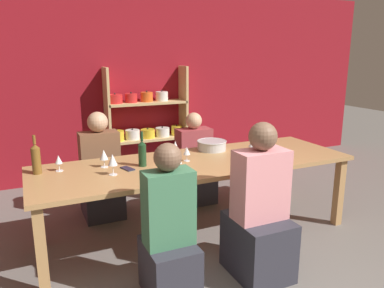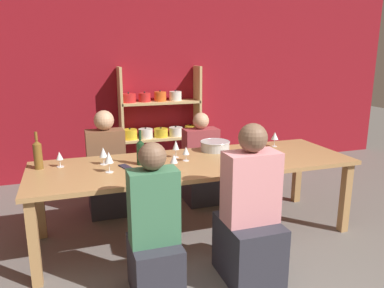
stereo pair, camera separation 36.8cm
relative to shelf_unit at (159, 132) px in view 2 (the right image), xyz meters
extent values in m
cube|color=maroon|center=(-0.31, 0.20, 0.71)|extent=(8.80, 0.06, 2.70)
cube|color=tan|center=(-0.54, 0.00, 0.16)|extent=(0.04, 0.30, 1.60)
cube|color=tan|center=(0.61, 0.00, 0.16)|extent=(0.04, 0.30, 1.60)
cube|color=tan|center=(0.03, 0.00, -0.62)|extent=(1.15, 0.30, 0.04)
cylinder|color=#338447|center=(-0.43, 0.00, -0.54)|extent=(0.21, 0.21, 0.14)
sphere|color=black|center=(-0.43, 0.00, -0.45)|extent=(0.02, 0.02, 0.02)
cylinder|color=silver|center=(-0.20, 0.00, -0.55)|extent=(0.19, 0.19, 0.11)
sphere|color=black|center=(-0.20, 0.00, -0.48)|extent=(0.02, 0.02, 0.02)
cylinder|color=#235BAD|center=(0.03, 0.00, -0.53)|extent=(0.20, 0.20, 0.14)
sphere|color=black|center=(0.03, 0.00, -0.45)|extent=(0.02, 0.02, 0.02)
cylinder|color=#235BAD|center=(0.49, 0.00, -0.53)|extent=(0.20, 0.20, 0.14)
sphere|color=black|center=(0.49, 0.00, -0.45)|extent=(0.02, 0.02, 0.02)
cube|color=tan|center=(0.03, 0.00, -0.09)|extent=(1.15, 0.30, 0.04)
cylinder|color=gold|center=(-0.43, 0.00, 0.00)|extent=(0.21, 0.21, 0.14)
sphere|color=black|center=(-0.43, 0.00, 0.08)|extent=(0.02, 0.02, 0.02)
cylinder|color=silver|center=(-0.20, 0.00, 0.00)|extent=(0.21, 0.21, 0.14)
sphere|color=black|center=(-0.20, 0.00, 0.08)|extent=(0.02, 0.02, 0.02)
cylinder|color=gold|center=(0.03, 0.00, -0.01)|extent=(0.21, 0.21, 0.13)
sphere|color=black|center=(0.03, 0.00, 0.07)|extent=(0.02, 0.02, 0.02)
cylinder|color=silver|center=(0.26, 0.00, -0.01)|extent=(0.21, 0.21, 0.13)
sphere|color=black|center=(0.26, 0.00, 0.07)|extent=(0.02, 0.02, 0.02)
cylinder|color=gold|center=(0.49, 0.00, 0.00)|extent=(0.16, 0.16, 0.14)
sphere|color=black|center=(0.49, 0.00, 0.08)|extent=(0.02, 0.02, 0.02)
cube|color=tan|center=(0.03, 0.00, 0.44)|extent=(1.15, 0.30, 0.04)
cylinder|color=red|center=(-0.43, 0.00, 0.52)|extent=(0.21, 0.21, 0.12)
sphere|color=black|center=(-0.43, 0.00, 0.60)|extent=(0.02, 0.02, 0.02)
cylinder|color=red|center=(-0.20, 0.00, 0.53)|extent=(0.17, 0.17, 0.13)
sphere|color=black|center=(-0.20, 0.00, 0.60)|extent=(0.02, 0.02, 0.02)
cylinder|color=#E0561E|center=(0.03, 0.00, 0.53)|extent=(0.17, 0.17, 0.14)
sphere|color=black|center=(0.03, 0.00, 0.61)|extent=(0.02, 0.02, 0.02)
cylinder|color=silver|center=(0.26, 0.00, 0.53)|extent=(0.18, 0.18, 0.13)
sphere|color=black|center=(0.26, 0.00, 0.61)|extent=(0.02, 0.02, 0.02)
cube|color=#AD7F4C|center=(-0.13, -2.02, 0.11)|extent=(3.09, 1.00, 0.04)
cube|color=#AD7F4C|center=(-1.59, -2.44, -0.28)|extent=(0.08, 0.08, 0.73)
cube|color=#AD7F4C|center=(1.34, -2.44, -0.28)|extent=(0.08, 0.08, 0.73)
cube|color=#AD7F4C|center=(-1.59, -1.60, -0.28)|extent=(0.08, 0.08, 0.73)
cube|color=#AD7F4C|center=(1.34, -1.60, -0.28)|extent=(0.08, 0.08, 0.73)
cylinder|color=#B7BABC|center=(0.21, -1.69, 0.18)|extent=(0.31, 0.31, 0.10)
torus|color=#B7BABC|center=(0.21, -1.69, 0.22)|extent=(0.32, 0.32, 0.01)
cylinder|color=#19381E|center=(-0.65, -1.95, 0.23)|extent=(0.07, 0.07, 0.20)
cone|color=#19381E|center=(-0.65, -1.95, 0.35)|extent=(0.07, 0.07, 0.03)
cylinder|color=#19381E|center=(-0.65, -1.95, 0.41)|extent=(0.03, 0.03, 0.09)
cylinder|color=brown|center=(-1.55, -1.79, 0.24)|extent=(0.08, 0.08, 0.23)
cone|color=brown|center=(-1.55, -1.79, 0.37)|extent=(0.08, 0.08, 0.03)
cylinder|color=brown|center=(-1.55, -1.79, 0.43)|extent=(0.03, 0.03, 0.08)
cylinder|color=white|center=(0.53, -2.00, 0.13)|extent=(0.06, 0.06, 0.00)
cylinder|color=white|center=(0.53, -2.00, 0.17)|extent=(0.01, 0.01, 0.07)
cone|color=white|center=(0.53, -2.00, 0.24)|extent=(0.08, 0.08, 0.07)
cylinder|color=white|center=(-0.98, -1.84, 0.13)|extent=(0.07, 0.07, 0.00)
cylinder|color=white|center=(-0.98, -1.84, 0.17)|extent=(0.01, 0.01, 0.07)
cone|color=white|center=(-0.98, -1.84, 0.25)|extent=(0.08, 0.08, 0.09)
cylinder|color=maroon|center=(-0.98, -1.84, 0.22)|extent=(0.04, 0.04, 0.04)
cylinder|color=white|center=(0.91, -1.74, 0.13)|extent=(0.06, 0.06, 0.00)
cylinder|color=white|center=(0.91, -1.74, 0.17)|extent=(0.01, 0.01, 0.08)
cone|color=white|center=(0.91, -1.74, 0.25)|extent=(0.08, 0.08, 0.08)
cylinder|color=beige|center=(0.91, -1.74, 0.23)|extent=(0.05, 0.05, 0.03)
cylinder|color=white|center=(-0.39, -2.21, 0.13)|extent=(0.06, 0.06, 0.00)
cylinder|color=white|center=(-0.39, -2.21, 0.16)|extent=(0.01, 0.01, 0.06)
cone|color=white|center=(-0.39, -2.21, 0.23)|extent=(0.07, 0.07, 0.08)
cylinder|color=maroon|center=(-0.39, -2.21, 0.21)|extent=(0.04, 0.04, 0.03)
cylinder|color=white|center=(0.50, -2.11, 0.13)|extent=(0.07, 0.07, 0.00)
cylinder|color=white|center=(0.50, -2.11, 0.16)|extent=(0.01, 0.01, 0.06)
cone|color=white|center=(0.50, -2.11, 0.23)|extent=(0.07, 0.07, 0.07)
cylinder|color=maroon|center=(0.50, -2.11, 0.21)|extent=(0.04, 0.04, 0.03)
cylinder|color=white|center=(-0.21, -1.97, 0.13)|extent=(0.06, 0.06, 0.00)
cylinder|color=white|center=(-0.21, -1.97, 0.16)|extent=(0.01, 0.01, 0.06)
cone|color=white|center=(-0.21, -1.97, 0.23)|extent=(0.07, 0.07, 0.08)
cylinder|color=maroon|center=(-0.21, -1.97, 0.21)|extent=(0.04, 0.04, 0.03)
cylinder|color=white|center=(-0.26, -1.82, 0.13)|extent=(0.06, 0.06, 0.00)
cylinder|color=white|center=(-0.26, -1.82, 0.17)|extent=(0.01, 0.01, 0.08)
cone|color=white|center=(-0.26, -1.82, 0.25)|extent=(0.07, 0.07, 0.09)
cylinder|color=beige|center=(-0.26, -1.82, 0.23)|extent=(0.04, 0.04, 0.04)
cylinder|color=white|center=(-1.37, -1.79, 0.13)|extent=(0.07, 0.07, 0.00)
cylinder|color=white|center=(-1.37, -1.79, 0.16)|extent=(0.01, 0.01, 0.07)
cone|color=white|center=(-1.37, -1.79, 0.23)|extent=(0.06, 0.06, 0.07)
cylinder|color=maroon|center=(-1.37, -1.79, 0.22)|extent=(0.04, 0.04, 0.03)
cylinder|color=white|center=(-0.95, -2.10, 0.13)|extent=(0.07, 0.07, 0.00)
cylinder|color=white|center=(-0.95, -2.10, 0.17)|extent=(0.01, 0.01, 0.08)
cone|color=white|center=(-0.95, -2.10, 0.26)|extent=(0.08, 0.08, 0.10)
cylinder|color=maroon|center=(-0.95, -2.10, 0.24)|extent=(0.04, 0.04, 0.04)
cube|color=#1E2338|center=(-0.80, -1.99, 0.13)|extent=(0.11, 0.16, 0.01)
cube|color=#2D2D38|center=(0.04, -2.86, -0.39)|extent=(0.42, 0.53, 0.50)
cube|color=pink|center=(0.04, -2.86, 0.14)|extent=(0.42, 0.23, 0.56)
sphere|color=brown|center=(0.04, -2.86, 0.53)|extent=(0.22, 0.22, 0.22)
cube|color=#2D2D38|center=(0.24, -1.18, -0.44)|extent=(0.42, 0.52, 0.40)
cube|color=#99383D|center=(0.24, -1.18, 0.01)|extent=(0.42, 0.23, 0.50)
sphere|color=tan|center=(0.24, -1.18, 0.36)|extent=(0.20, 0.20, 0.20)
cube|color=#2D2D38|center=(-0.72, -2.83, -0.43)|extent=(0.36, 0.45, 0.43)
cube|color=#3D7551|center=(-0.72, -2.83, 0.07)|extent=(0.36, 0.20, 0.56)
sphere|color=brown|center=(-0.72, -2.83, 0.45)|extent=(0.20, 0.20, 0.20)
cube|color=#2D2D38|center=(-0.89, -1.15, -0.44)|extent=(0.42, 0.53, 0.40)
cube|color=brown|center=(-0.89, -1.15, 0.04)|extent=(0.42, 0.23, 0.56)
sphere|color=tan|center=(-0.89, -1.15, 0.43)|extent=(0.22, 0.22, 0.22)
camera|label=1|loc=(-1.61, -5.17, 1.15)|focal=35.00mm
camera|label=2|loc=(-1.27, -5.31, 1.15)|focal=35.00mm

